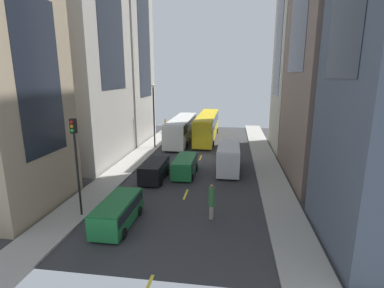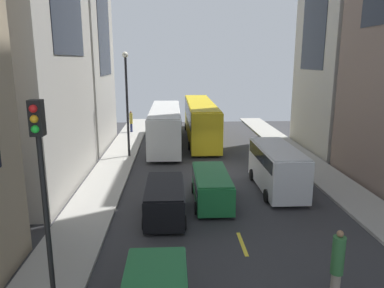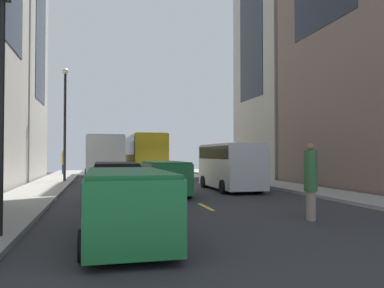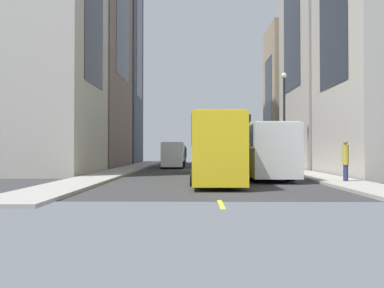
{
  "view_description": "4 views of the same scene",
  "coord_description": "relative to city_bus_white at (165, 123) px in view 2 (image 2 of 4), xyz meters",
  "views": [
    {
      "loc": [
        3.44,
        -31.37,
        9.04
      ],
      "look_at": [
        -1.17,
        1.37,
        1.24
      ],
      "focal_mm": 27.15,
      "sensor_mm": 36.0,
      "label": 1
    },
    {
      "loc": [
        -2.81,
        -24.17,
        7.44
      ],
      "look_at": [
        -1.59,
        -0.84,
        2.06
      ],
      "focal_mm": 34.07,
      "sensor_mm": 36.0,
      "label": 2
    },
    {
      "loc": [
        -3.99,
        -24.74,
        2.02
      ],
      "look_at": [
        1.5,
        -2.08,
        2.63
      ],
      "focal_mm": 36.21,
      "sensor_mm": 36.0,
      "label": 3
    },
    {
      "loc": [
        0.83,
        33.22,
        1.82
      ],
      "look_at": [
        1.25,
        -3.17,
        2.41
      ],
      "focal_mm": 34.28,
      "sensor_mm": 36.0,
      "label": 4
    }
  ],
  "objects": [
    {
      "name": "traffic_light_near_corner",
      "position": [
        -2.67,
        -22.76,
        2.52
      ],
      "size": [
        0.32,
        0.44,
        6.35
      ],
      "color": "black",
      "rests_on": "ground"
    },
    {
      "name": "pedestrian_crossing_mid",
      "position": [
        5.79,
        -21.83,
        -0.77
      ],
      "size": [
        0.4,
        0.4,
        2.35
      ],
      "rotation": [
        0.0,
        0.0,
        0.82
      ],
      "color": "gray",
      "rests_on": "ground"
    },
    {
      "name": "streetcar_yellow",
      "position": [
        3.3,
        2.6,
        0.12
      ],
      "size": [
        2.7,
        14.6,
        3.59
      ],
      "color": "yellow",
      "rests_on": "ground"
    },
    {
      "name": "sidewalk_west",
      "position": [
        -3.56,
        -7.68,
        -1.93
      ],
      "size": [
        2.58,
        44.0,
        0.15
      ],
      "primitive_type": "cube",
      "color": "#9E9B93",
      "rests_on": "ground"
    },
    {
      "name": "car_black_1",
      "position": [
        0.25,
        -15.31,
        -1.04
      ],
      "size": [
        1.98,
        4.29,
        1.65
      ],
      "color": "black",
      "rests_on": "ground"
    },
    {
      "name": "lane_stripe_1",
      "position": [
        3.51,
        -18.18,
        -2.0
      ],
      "size": [
        0.16,
        2.0,
        0.01
      ],
      "primitive_type": "cube",
      "color": "yellow",
      "rests_on": "ground"
    },
    {
      "name": "lane_stripe_4",
      "position": [
        3.51,
        13.32,
        -2.0
      ],
      "size": [
        0.16,
        2.0,
        0.01
      ],
      "primitive_type": "cube",
      "color": "yellow",
      "rests_on": "ground"
    },
    {
      "name": "car_green_0",
      "position": [
        2.7,
        -13.59,
        -1.03
      ],
      "size": [
        1.98,
        4.71,
        1.65
      ],
      "color": "#1E7238",
      "rests_on": "ground"
    },
    {
      "name": "pedestrian_crossing_near",
      "position": [
        -3.68,
        5.81,
        -0.69
      ],
      "size": [
        0.34,
        0.34,
        2.18
      ],
      "rotation": [
        0.0,
        0.0,
        1.57
      ],
      "color": "navy",
      "rests_on": "ground"
    },
    {
      "name": "ground_plane",
      "position": [
        3.51,
        -7.68,
        -2.01
      ],
      "size": [
        40.72,
        40.72,
        0.0
      ],
      "primitive_type": "plane",
      "color": "#333335"
    },
    {
      "name": "sidewalk_east",
      "position": [
        10.58,
        -7.68,
        -1.93
      ],
      "size": [
        2.58,
        44.0,
        0.15
      ],
      "primitive_type": "cube",
      "color": "#9E9B93",
      "rests_on": "ground"
    },
    {
      "name": "lane_stripe_2",
      "position": [
        3.51,
        -7.68,
        -2.0
      ],
      "size": [
        0.16,
        2.0,
        0.01
      ],
      "primitive_type": "cube",
      "color": "yellow",
      "rests_on": "ground"
    },
    {
      "name": "city_bus_white",
      "position": [
        0.0,
        0.0,
        0.0
      ],
      "size": [
        2.8,
        12.74,
        3.35
      ],
      "color": "silver",
      "rests_on": "ground"
    },
    {
      "name": "lane_stripe_3",
      "position": [
        3.51,
        2.82,
        -2.0
      ],
      "size": [
        0.16,
        2.0,
        0.01
      ],
      "primitive_type": "cube",
      "color": "yellow",
      "rests_on": "ground"
    },
    {
      "name": "delivery_van_white",
      "position": [
        6.68,
        -11.86,
        -0.49
      ],
      "size": [
        2.25,
        5.95,
        2.58
      ],
      "color": "white",
      "rests_on": "ground"
    },
    {
      "name": "streetlamp_near",
      "position": [
        -2.77,
        -4.07,
        2.92
      ],
      "size": [
        0.44,
        0.44,
        7.92
      ],
      "color": "black",
      "rests_on": "ground"
    }
  ]
}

